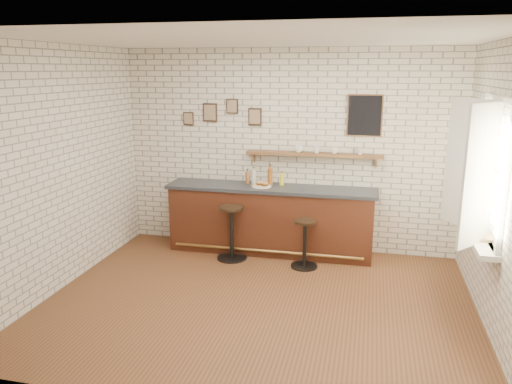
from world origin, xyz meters
TOP-DOWN VIEW (x-y plane):
  - ground at (0.00, 0.00)m, footprint 5.00×5.00m
  - bar_counter at (-0.19, 1.70)m, footprint 3.10×0.65m
  - sandwich_plate at (-0.33, 1.66)m, footprint 0.28×0.28m
  - ciabatta_sandwich at (-0.32, 1.66)m, footprint 0.19×0.13m
  - potato_chips at (-0.34, 1.67)m, footprint 0.27×0.18m
  - bitters_bottle_brown at (-0.58, 1.83)m, footprint 0.07×0.07m
  - bitters_bottle_white at (-0.48, 1.83)m, footprint 0.07×0.07m
  - bitters_bottle_amber at (-0.23, 1.83)m, footprint 0.07×0.07m
  - condiment_bottle_yellow at (-0.05, 1.83)m, footprint 0.07×0.07m
  - bar_stool_left at (-0.68, 1.28)m, footprint 0.44×0.44m
  - bar_stool_right at (0.39, 1.21)m, footprint 0.40×0.40m
  - wall_shelf at (0.40, 1.90)m, footprint 2.00×0.18m
  - shelf_cup_a at (0.18, 1.90)m, footprint 0.16×0.16m
  - shelf_cup_b at (0.44, 1.90)m, footprint 0.14×0.14m
  - shelf_cup_c at (0.70, 1.90)m, footprint 0.16×0.16m
  - shelf_cup_d at (1.06, 1.90)m, footprint 0.10×0.10m
  - back_wall_decor at (0.23, 1.98)m, footprint 2.96×0.02m
  - window_sill at (2.40, 0.30)m, footprint 0.20×1.35m
  - casement_window at (2.36, 0.30)m, footprint 0.40×1.30m
  - book_lower at (2.38, 0.15)m, footprint 0.20×0.26m
  - book_upper at (2.38, 0.19)m, footprint 0.27×0.30m

SIDE VIEW (x-z plane):
  - ground at x=0.00m, z-range 0.00..0.00m
  - bar_stool_right at x=0.39m, z-range 0.02..0.70m
  - bar_stool_left at x=-0.68m, z-range 0.03..0.82m
  - bar_counter at x=-0.19m, z-range 0.00..1.01m
  - window_sill at x=2.40m, z-range 0.87..0.93m
  - book_lower at x=2.38m, z-range 0.93..0.95m
  - book_upper at x=2.38m, z-range 0.95..0.97m
  - sandwich_plate at x=-0.33m, z-range 1.01..1.02m
  - potato_chips at x=-0.34m, z-range 1.02..1.03m
  - ciabatta_sandwich at x=-0.32m, z-range 1.02..1.09m
  - condiment_bottle_yellow at x=-0.05m, z-range 0.99..1.20m
  - bitters_bottle_brown at x=-0.58m, z-range 0.99..1.21m
  - bitters_bottle_white at x=-0.48m, z-range 0.99..1.24m
  - bitters_bottle_amber at x=-0.23m, z-range 0.98..1.29m
  - wall_shelf at x=0.40m, z-range 1.39..1.57m
  - shelf_cup_d at x=1.06m, z-range 1.50..1.59m
  - shelf_cup_c at x=0.70m, z-range 1.50..1.59m
  - shelf_cup_b at x=0.44m, z-range 1.50..1.59m
  - shelf_cup_a at x=0.18m, z-range 1.50..1.60m
  - casement_window at x=2.36m, z-range 0.87..2.43m
  - back_wall_decor at x=0.23m, z-range 1.77..2.33m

